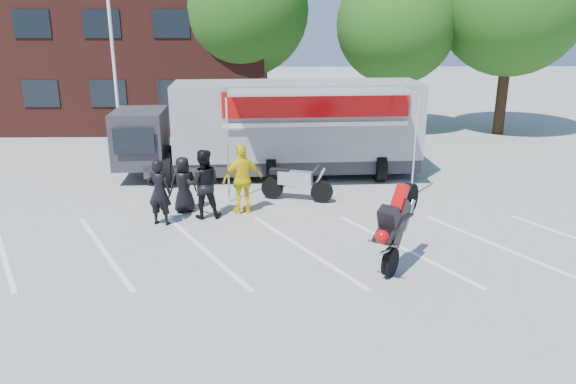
{
  "coord_description": "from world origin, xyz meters",
  "views": [
    {
      "loc": [
        -0.41,
        -11.45,
        5.4
      ],
      "look_at": [
        -0.17,
        1.45,
        1.3
      ],
      "focal_mm": 35.0,
      "sensor_mm": 36.0,
      "label": 1
    }
  ],
  "objects_px": {
    "flagpole": "(117,24)",
    "spectator_leather_b": "(159,192)",
    "tree_left": "(243,10)",
    "spectator_leather_c": "(203,184)",
    "parked_motorcycle": "(297,200)",
    "stunt_bike_rider": "(402,264)",
    "transporter_truck": "(283,175)",
    "spectator_leather_a": "(184,185)",
    "tree_right": "(512,3)",
    "spectator_hivis": "(243,179)",
    "tree_mid": "(396,25)"
  },
  "relations": [
    {
      "from": "tree_right",
      "to": "spectator_hivis",
      "type": "relative_size",
      "value": 4.61
    },
    {
      "from": "parked_motorcycle",
      "to": "spectator_leather_c",
      "type": "height_order",
      "value": "spectator_leather_c"
    },
    {
      "from": "tree_right",
      "to": "stunt_bike_rider",
      "type": "xyz_separation_m",
      "value": [
        -7.63,
        -14.42,
        -5.88
      ]
    },
    {
      "from": "stunt_bike_rider",
      "to": "tree_left",
      "type": "bearing_deg",
      "value": 139.49
    },
    {
      "from": "tree_left",
      "to": "parked_motorcycle",
      "type": "height_order",
      "value": "tree_left"
    },
    {
      "from": "tree_right",
      "to": "spectator_leather_a",
      "type": "xyz_separation_m",
      "value": [
        -13.08,
        -10.75,
        -5.07
      ]
    },
    {
      "from": "stunt_bike_rider",
      "to": "parked_motorcycle",
      "type": "bearing_deg",
      "value": 149.82
    },
    {
      "from": "spectator_leather_b",
      "to": "spectator_hivis",
      "type": "height_order",
      "value": "spectator_hivis"
    },
    {
      "from": "transporter_truck",
      "to": "parked_motorcycle",
      "type": "distance_m",
      "value": 2.83
    },
    {
      "from": "spectator_leather_a",
      "to": "stunt_bike_rider",
      "type": "bearing_deg",
      "value": 125.26
    },
    {
      "from": "tree_left",
      "to": "stunt_bike_rider",
      "type": "relative_size",
      "value": 4.11
    },
    {
      "from": "tree_left",
      "to": "spectator_leather_b",
      "type": "bearing_deg",
      "value": -96.71
    },
    {
      "from": "tree_mid",
      "to": "tree_right",
      "type": "bearing_deg",
      "value": -5.71
    },
    {
      "from": "tree_right",
      "to": "spectator_hivis",
      "type": "distance_m",
      "value": 16.49
    },
    {
      "from": "flagpole",
      "to": "spectator_leather_b",
      "type": "xyz_separation_m",
      "value": [
        2.69,
        -7.24,
        -4.16
      ]
    },
    {
      "from": "tree_mid",
      "to": "stunt_bike_rider",
      "type": "bearing_deg",
      "value": -99.99
    },
    {
      "from": "tree_mid",
      "to": "spectator_leather_c",
      "type": "height_order",
      "value": "tree_mid"
    },
    {
      "from": "tree_left",
      "to": "transporter_truck",
      "type": "bearing_deg",
      "value": -78.38
    },
    {
      "from": "transporter_truck",
      "to": "spectator_leather_b",
      "type": "distance_m",
      "value": 5.85
    },
    {
      "from": "transporter_truck",
      "to": "spectator_leather_c",
      "type": "xyz_separation_m",
      "value": [
        -2.21,
        -4.22,
        0.96
      ]
    },
    {
      "from": "tree_right",
      "to": "spectator_leather_b",
      "type": "bearing_deg",
      "value": -139.1
    },
    {
      "from": "stunt_bike_rider",
      "to": "spectator_leather_c",
      "type": "height_order",
      "value": "spectator_leather_c"
    },
    {
      "from": "flagpole",
      "to": "spectator_leather_b",
      "type": "bearing_deg",
      "value": -69.66
    },
    {
      "from": "spectator_leather_b",
      "to": "tree_mid",
      "type": "bearing_deg",
      "value": -112.31
    },
    {
      "from": "parked_motorcycle",
      "to": "tree_mid",
      "type": "bearing_deg",
      "value": -9.91
    },
    {
      "from": "flagpole",
      "to": "transporter_truck",
      "type": "relative_size",
      "value": 0.79
    },
    {
      "from": "tree_left",
      "to": "spectator_leather_c",
      "type": "distance_m",
      "value": 13.54
    },
    {
      "from": "flagpole",
      "to": "parked_motorcycle",
      "type": "distance_m",
      "value": 9.73
    },
    {
      "from": "parked_motorcycle",
      "to": "spectator_leather_b",
      "type": "bearing_deg",
      "value": 132.84
    },
    {
      "from": "stunt_bike_rider",
      "to": "spectator_leather_c",
      "type": "xyz_separation_m",
      "value": [
        -4.83,
        3.19,
        0.96
      ]
    },
    {
      "from": "tree_right",
      "to": "spectator_leather_c",
      "type": "xyz_separation_m",
      "value": [
        -12.46,
        -11.22,
        -4.91
      ]
    },
    {
      "from": "parked_motorcycle",
      "to": "tree_left",
      "type": "bearing_deg",
      "value": 26.06
    },
    {
      "from": "spectator_leather_c",
      "to": "tree_right",
      "type": "bearing_deg",
      "value": -143.92
    },
    {
      "from": "transporter_truck",
      "to": "tree_right",
      "type": "bearing_deg",
      "value": 30.95
    },
    {
      "from": "tree_mid",
      "to": "stunt_bike_rider",
      "type": "xyz_separation_m",
      "value": [
        -2.63,
        -14.92,
        -4.94
      ]
    },
    {
      "from": "spectator_leather_c",
      "to": "spectator_hivis",
      "type": "bearing_deg",
      "value": -167.3
    },
    {
      "from": "parked_motorcycle",
      "to": "spectator_leather_b",
      "type": "distance_m",
      "value": 4.28
    },
    {
      "from": "tree_mid",
      "to": "transporter_truck",
      "type": "xyz_separation_m",
      "value": [
        -5.25,
        -7.51,
        -4.94
      ]
    },
    {
      "from": "stunt_bike_rider",
      "to": "spectator_leather_c",
      "type": "bearing_deg",
      "value": -179.35
    },
    {
      "from": "parked_motorcycle",
      "to": "spectator_hivis",
      "type": "height_order",
      "value": "spectator_hivis"
    },
    {
      "from": "tree_left",
      "to": "spectator_leather_c",
      "type": "height_order",
      "value": "tree_left"
    },
    {
      "from": "spectator_leather_a",
      "to": "tree_right",
      "type": "bearing_deg",
      "value": -161.41
    },
    {
      "from": "parked_motorcycle",
      "to": "stunt_bike_rider",
      "type": "distance_m",
      "value": 5.12
    },
    {
      "from": "stunt_bike_rider",
      "to": "spectator_leather_a",
      "type": "height_order",
      "value": "spectator_leather_a"
    },
    {
      "from": "spectator_hivis",
      "to": "tree_mid",
      "type": "bearing_deg",
      "value": -143.62
    },
    {
      "from": "parked_motorcycle",
      "to": "spectator_leather_a",
      "type": "relative_size",
      "value": 1.4
    },
    {
      "from": "tree_left",
      "to": "spectator_hivis",
      "type": "distance_m",
      "value": 13.2
    },
    {
      "from": "tree_left",
      "to": "spectator_leather_b",
      "type": "relative_size",
      "value": 4.81
    },
    {
      "from": "transporter_truck",
      "to": "spectator_leather_b",
      "type": "bearing_deg",
      "value": -128.33
    },
    {
      "from": "flagpole",
      "to": "stunt_bike_rider",
      "type": "height_order",
      "value": "flagpole"
    }
  ]
}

